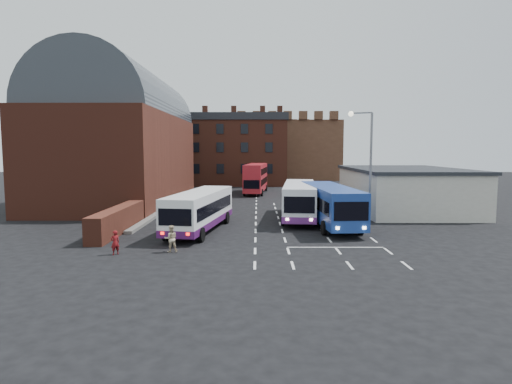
{
  "coord_description": "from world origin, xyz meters",
  "views": [
    {
      "loc": [
        0.15,
        -29.23,
        6.05
      ],
      "look_at": [
        0.0,
        10.0,
        2.2
      ],
      "focal_mm": 30.0,
      "sensor_mm": 36.0,
      "label": 1
    }
  ],
  "objects_px": {
    "pedestrian_beige": "(171,239)",
    "street_lamp": "(367,159)",
    "pedestrian_red": "(115,243)",
    "bus_white_inbound": "(300,198)",
    "bus_white_outbound": "(200,208)",
    "bus_blue": "(330,203)",
    "bus_red_double": "(256,178)"
  },
  "relations": [
    {
      "from": "bus_blue",
      "to": "street_lamp",
      "type": "bearing_deg",
      "value": 138.89
    },
    {
      "from": "bus_white_outbound",
      "to": "pedestrian_beige",
      "type": "xyz_separation_m",
      "value": [
        -0.84,
        -6.74,
        -0.94
      ]
    },
    {
      "from": "bus_blue",
      "to": "street_lamp",
      "type": "distance_m",
      "value": 4.6
    },
    {
      "from": "street_lamp",
      "to": "pedestrian_red",
      "type": "distance_m",
      "value": 18.77
    },
    {
      "from": "bus_white_inbound",
      "to": "bus_white_outbound",
      "type": "bearing_deg",
      "value": 40.63
    },
    {
      "from": "bus_blue",
      "to": "pedestrian_beige",
      "type": "distance_m",
      "value": 14.14
    },
    {
      "from": "bus_white_inbound",
      "to": "pedestrian_beige",
      "type": "bearing_deg",
      "value": 60.08
    },
    {
      "from": "bus_white_inbound",
      "to": "bus_blue",
      "type": "bearing_deg",
      "value": 127.38
    },
    {
      "from": "bus_white_inbound",
      "to": "street_lamp",
      "type": "distance_m",
      "value": 7.75
    },
    {
      "from": "bus_white_outbound",
      "to": "pedestrian_red",
      "type": "bearing_deg",
      "value": -108.86
    },
    {
      "from": "bus_white_inbound",
      "to": "street_lamp",
      "type": "relative_size",
      "value": 1.3
    },
    {
      "from": "pedestrian_red",
      "to": "street_lamp",
      "type": "bearing_deg",
      "value": 164.91
    },
    {
      "from": "bus_red_double",
      "to": "street_lamp",
      "type": "bearing_deg",
      "value": 112.97
    },
    {
      "from": "bus_white_inbound",
      "to": "bus_blue",
      "type": "relative_size",
      "value": 0.99
    },
    {
      "from": "pedestrian_beige",
      "to": "street_lamp",
      "type": "bearing_deg",
      "value": -168.71
    },
    {
      "from": "bus_white_outbound",
      "to": "bus_blue",
      "type": "xyz_separation_m",
      "value": [
        10.12,
        2.13,
        0.14
      ]
    },
    {
      "from": "bus_white_outbound",
      "to": "pedestrian_red",
      "type": "distance_m",
      "value": 8.48
    },
    {
      "from": "bus_blue",
      "to": "street_lamp",
      "type": "xyz_separation_m",
      "value": [
        2.36,
        -1.79,
        3.53
      ]
    },
    {
      "from": "pedestrian_beige",
      "to": "bus_blue",
      "type": "bearing_deg",
      "value": -157.74
    },
    {
      "from": "pedestrian_red",
      "to": "pedestrian_beige",
      "type": "distance_m",
      "value": 3.18
    },
    {
      "from": "pedestrian_red",
      "to": "bus_white_outbound",
      "type": "bearing_deg",
      "value": -158.38
    },
    {
      "from": "bus_white_inbound",
      "to": "bus_red_double",
      "type": "xyz_separation_m",
      "value": [
        -3.94,
        22.19,
        0.34
      ]
    },
    {
      "from": "pedestrian_red",
      "to": "pedestrian_beige",
      "type": "height_order",
      "value": "pedestrian_beige"
    },
    {
      "from": "bus_white_inbound",
      "to": "pedestrian_red",
      "type": "xyz_separation_m",
      "value": [
        -11.95,
        -13.0,
        -1.14
      ]
    },
    {
      "from": "bus_white_outbound",
      "to": "street_lamp",
      "type": "height_order",
      "value": "street_lamp"
    },
    {
      "from": "bus_white_inbound",
      "to": "bus_red_double",
      "type": "height_order",
      "value": "bus_red_double"
    },
    {
      "from": "bus_blue",
      "to": "pedestrian_red",
      "type": "xyz_separation_m",
      "value": [
        -14.07,
        -9.56,
        -1.17
      ]
    },
    {
      "from": "bus_white_outbound",
      "to": "bus_red_double",
      "type": "distance_m",
      "value": 28.06
    },
    {
      "from": "bus_blue",
      "to": "pedestrian_red",
      "type": "distance_m",
      "value": 17.05
    },
    {
      "from": "bus_white_inbound",
      "to": "bus_blue",
      "type": "height_order",
      "value": "bus_blue"
    },
    {
      "from": "bus_blue",
      "to": "bus_white_inbound",
      "type": "bearing_deg",
      "value": -62.36
    },
    {
      "from": "bus_white_inbound",
      "to": "pedestrian_beige",
      "type": "distance_m",
      "value": 15.2
    }
  ]
}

